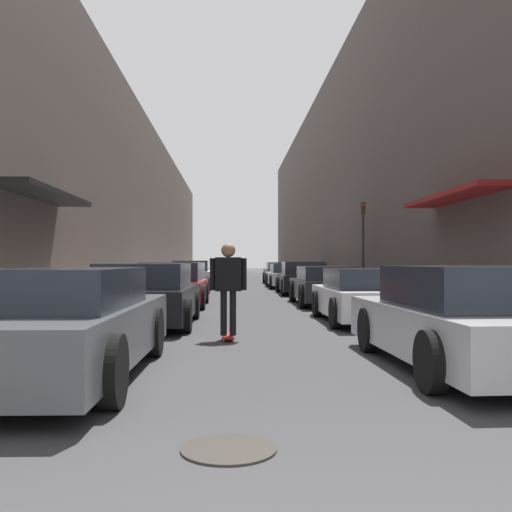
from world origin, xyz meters
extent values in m
plane|color=#38383A|center=(0.00, 27.26, 0.00)|extent=(149.95, 149.95, 0.00)
cube|color=gray|center=(-4.32, 34.08, 0.06)|extent=(1.80, 68.16, 0.12)
cube|color=gray|center=(4.32, 34.08, 0.06)|extent=(1.80, 68.16, 0.12)
cube|color=#564C47|center=(-7.22, 34.08, 4.75)|extent=(4.00, 68.16, 9.49)
cube|color=black|center=(-4.82, 11.93, 2.90)|extent=(1.00, 4.80, 0.12)
cube|color=#564C47|center=(7.22, 34.08, 6.22)|extent=(4.00, 68.16, 12.45)
cube|color=maroon|center=(4.82, 11.93, 2.90)|extent=(1.00, 4.80, 0.12)
cube|color=#515459|center=(-2.42, 5.37, 0.52)|extent=(1.79, 4.72, 0.65)
cube|color=#232833|center=(-2.42, 5.13, 1.06)|extent=(1.54, 2.47, 0.44)
cylinder|color=black|center=(-3.26, 6.82, 0.35)|extent=(0.18, 0.69, 0.69)
cylinder|color=black|center=(-1.59, 6.82, 0.35)|extent=(0.18, 0.69, 0.69)
cylinder|color=black|center=(-1.59, 3.92, 0.35)|extent=(0.18, 0.69, 0.69)
cube|color=black|center=(-2.30, 10.78, 0.50)|extent=(2.01, 4.28, 0.64)
cube|color=#232833|center=(-2.30, 10.57, 1.06)|extent=(1.74, 2.24, 0.50)
cylinder|color=black|center=(-3.25, 12.10, 0.32)|extent=(0.18, 0.64, 0.64)
cylinder|color=black|center=(-1.34, 12.10, 0.32)|extent=(0.18, 0.64, 0.64)
cylinder|color=black|center=(-3.25, 9.46, 0.32)|extent=(0.18, 0.64, 0.64)
cylinder|color=black|center=(-1.34, 9.46, 0.32)|extent=(0.18, 0.64, 0.64)
cube|color=maroon|center=(-2.27, 15.77, 0.48)|extent=(1.99, 3.99, 0.59)
cube|color=#232833|center=(-2.27, 15.57, 1.05)|extent=(1.73, 2.09, 0.54)
cylinder|color=black|center=(-3.22, 17.00, 0.33)|extent=(0.18, 0.67, 0.67)
cylinder|color=black|center=(-1.32, 17.00, 0.33)|extent=(0.18, 0.67, 0.67)
cylinder|color=black|center=(-3.22, 14.54, 0.33)|extent=(0.18, 0.67, 0.67)
cylinder|color=black|center=(-1.32, 14.54, 0.33)|extent=(0.18, 0.67, 0.67)
cube|color=#232326|center=(-2.35, 20.92, 0.48)|extent=(1.77, 4.18, 0.60)
cube|color=#232833|center=(-2.35, 20.71, 1.04)|extent=(1.55, 2.17, 0.52)
cylinder|color=black|center=(-3.21, 22.22, 0.34)|extent=(0.18, 0.67, 0.67)
cylinder|color=black|center=(-1.49, 22.22, 0.34)|extent=(0.18, 0.67, 0.67)
cylinder|color=black|center=(-3.21, 19.63, 0.34)|extent=(0.18, 0.67, 0.67)
cylinder|color=black|center=(-1.49, 19.63, 0.34)|extent=(0.18, 0.67, 0.67)
cube|color=silver|center=(-2.40, 25.83, 0.54)|extent=(1.89, 3.97, 0.70)
cube|color=#232833|center=(-2.40, 25.63, 1.13)|extent=(1.64, 2.07, 0.49)
cylinder|color=black|center=(-3.29, 27.05, 0.34)|extent=(0.18, 0.68, 0.68)
cylinder|color=black|center=(-1.51, 27.05, 0.34)|extent=(0.18, 0.68, 0.68)
cylinder|color=black|center=(-3.29, 24.61, 0.34)|extent=(0.18, 0.68, 0.68)
cylinder|color=black|center=(-1.51, 24.61, 0.34)|extent=(0.18, 0.68, 0.68)
cube|color=#B7B7BC|center=(2.48, 5.73, 0.49)|extent=(2.01, 4.42, 0.61)
cube|color=#232833|center=(2.48, 5.51, 1.05)|extent=(1.73, 2.32, 0.51)
cylinder|color=black|center=(1.55, 7.09, 0.33)|extent=(0.18, 0.66, 0.66)
cylinder|color=black|center=(3.40, 7.09, 0.33)|extent=(0.18, 0.66, 0.66)
cylinder|color=black|center=(1.55, 4.38, 0.33)|extent=(0.18, 0.66, 0.66)
cube|color=silver|center=(2.45, 11.18, 0.47)|extent=(1.77, 3.95, 0.59)
cube|color=#232833|center=(2.45, 10.98, 0.98)|extent=(1.55, 2.06, 0.44)
cylinder|color=black|center=(1.59, 12.40, 0.32)|extent=(0.18, 0.63, 0.63)
cylinder|color=black|center=(3.31, 12.40, 0.32)|extent=(0.18, 0.63, 0.63)
cylinder|color=black|center=(1.59, 9.96, 0.32)|extent=(0.18, 0.63, 0.63)
cylinder|color=black|center=(3.31, 9.96, 0.32)|extent=(0.18, 0.63, 0.63)
cube|color=black|center=(2.42, 16.22, 0.49)|extent=(1.78, 4.28, 0.59)
cube|color=#232833|center=(2.42, 16.01, 0.99)|extent=(1.57, 2.23, 0.41)
cylinder|color=black|center=(1.55, 17.55, 0.35)|extent=(0.18, 0.70, 0.70)
cylinder|color=black|center=(3.28, 17.55, 0.35)|extent=(0.18, 0.70, 0.70)
cylinder|color=black|center=(1.55, 14.89, 0.35)|extent=(0.18, 0.70, 0.70)
cylinder|color=black|center=(3.28, 14.89, 0.35)|extent=(0.18, 0.70, 0.70)
cube|color=black|center=(2.44, 22.04, 0.49)|extent=(1.94, 4.27, 0.62)
cube|color=#232833|center=(2.44, 21.83, 1.07)|extent=(1.67, 2.24, 0.53)
cylinder|color=black|center=(1.54, 23.35, 0.33)|extent=(0.18, 0.65, 0.65)
cylinder|color=black|center=(3.34, 23.35, 0.33)|extent=(0.18, 0.65, 0.65)
cylinder|color=black|center=(1.54, 20.73, 0.33)|extent=(0.18, 0.65, 0.65)
cylinder|color=black|center=(3.34, 20.73, 0.33)|extent=(0.18, 0.65, 0.65)
cube|color=silver|center=(2.30, 27.25, 0.48)|extent=(1.84, 4.46, 0.58)
cube|color=#232833|center=(2.30, 27.02, 1.00)|extent=(1.60, 2.33, 0.45)
cylinder|color=black|center=(1.42, 28.62, 0.35)|extent=(0.18, 0.69, 0.69)
cylinder|color=black|center=(3.18, 28.62, 0.35)|extent=(0.18, 0.69, 0.69)
cylinder|color=black|center=(1.42, 25.87, 0.35)|extent=(0.18, 0.69, 0.69)
cylinder|color=black|center=(3.18, 25.87, 0.35)|extent=(0.18, 0.69, 0.69)
cube|color=#232326|center=(2.46, 32.49, 0.52)|extent=(1.91, 4.04, 0.69)
cube|color=#232833|center=(2.46, 32.29, 1.08)|extent=(1.67, 2.10, 0.41)
cylinder|color=black|center=(1.54, 33.74, 0.32)|extent=(0.18, 0.65, 0.65)
cylinder|color=black|center=(3.39, 33.74, 0.32)|extent=(0.18, 0.65, 0.65)
cylinder|color=black|center=(1.54, 31.24, 0.32)|extent=(0.18, 0.65, 0.65)
cylinder|color=black|center=(3.39, 31.24, 0.32)|extent=(0.18, 0.65, 0.65)
cube|color=#B2231E|center=(-0.55, 8.51, 0.07)|extent=(0.20, 0.78, 0.02)
cylinder|color=beige|center=(-0.63, 8.76, 0.03)|extent=(0.03, 0.06, 0.06)
cylinder|color=beige|center=(-0.47, 8.76, 0.03)|extent=(0.03, 0.06, 0.06)
cylinder|color=beige|center=(-0.63, 8.26, 0.03)|extent=(0.03, 0.06, 0.06)
cylinder|color=beige|center=(-0.47, 8.26, 0.03)|extent=(0.03, 0.06, 0.06)
cylinder|color=black|center=(-0.63, 8.51, 0.46)|extent=(0.11, 0.11, 0.77)
cylinder|color=black|center=(-0.47, 8.51, 0.46)|extent=(0.11, 0.11, 0.77)
cube|color=black|center=(-0.55, 8.51, 1.13)|extent=(0.46, 0.21, 0.59)
sphere|color=#8C664C|center=(-0.55, 8.51, 1.55)|extent=(0.24, 0.24, 0.24)
cylinder|color=black|center=(-0.82, 8.51, 1.13)|extent=(0.09, 0.09, 0.55)
cylinder|color=black|center=(-0.28, 8.51, 1.13)|extent=(0.09, 0.09, 0.55)
cylinder|color=#332D28|center=(-0.51, 2.74, 0.01)|extent=(0.70, 0.70, 0.02)
cylinder|color=#2D2D2D|center=(4.61, 20.47, 1.88)|extent=(0.10, 0.10, 3.52)
cube|color=#332D0F|center=(4.61, 20.47, 3.41)|extent=(0.16, 0.16, 0.45)
sphere|color=red|center=(4.61, 20.38, 3.52)|extent=(0.11, 0.11, 0.11)
camera|label=1|loc=(-0.50, -1.39, 1.37)|focal=40.00mm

